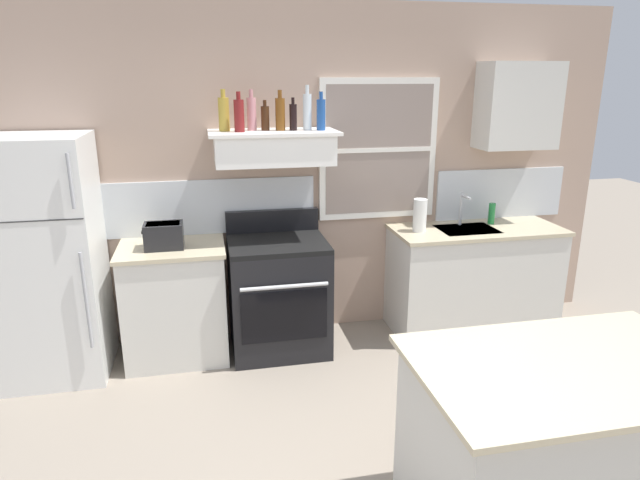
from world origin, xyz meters
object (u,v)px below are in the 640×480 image
at_px(bottle_red_label_wine, 239,115).
at_px(bottle_blue_liqueur, 321,114).
at_px(bottle_rose_pink, 252,113).
at_px(refrigerator, 48,260).
at_px(bottle_champagne_gold_foil, 224,114).
at_px(paper_towel_roll, 420,215).
at_px(toaster, 164,235).
at_px(bottle_amber_wine, 280,114).
at_px(bottle_clear_tall, 307,111).
at_px(bottle_brown_stout, 265,118).
at_px(kitchen_island, 559,451).
at_px(stove_range, 278,294).
at_px(bottle_balsamic_dark, 293,117).
at_px(dish_soap_bottle, 492,213).

bearing_deg(bottle_red_label_wine, bottle_blue_liqueur, -0.27).
bearing_deg(bottle_rose_pink, refrigerator, -173.56).
height_order(bottle_champagne_gold_foil, paper_towel_roll, bottle_champagne_gold_foil).
xyz_separation_m(toaster, paper_towel_roll, (2.02, 0.05, 0.04)).
xyz_separation_m(bottle_amber_wine, paper_towel_roll, (1.13, -0.05, -0.82)).
height_order(bottle_amber_wine, bottle_clear_tall, bottle_clear_tall).
xyz_separation_m(bottle_brown_stout, paper_towel_roll, (1.24, -0.08, -0.79)).
xyz_separation_m(bottle_red_label_wine, kitchen_island, (1.28, -2.21, -1.41)).
relative_size(stove_range, bottle_red_label_wine, 3.81).
height_order(bottle_balsamic_dark, bottle_blue_liqueur, bottle_blue_liqueur).
height_order(bottle_amber_wine, paper_towel_roll, bottle_amber_wine).
bearing_deg(bottle_rose_pink, bottle_balsamic_dark, -13.16).
xyz_separation_m(bottle_blue_liqueur, kitchen_island, (0.67, -2.21, -1.41)).
distance_m(bottle_brown_stout, bottle_balsamic_dark, 0.21).
relative_size(toaster, bottle_amber_wine, 1.01).
height_order(bottle_rose_pink, kitchen_island, bottle_rose_pink).
height_order(bottle_clear_tall, kitchen_island, bottle_clear_tall).
relative_size(bottle_red_label_wine, paper_towel_roll, 1.06).
xyz_separation_m(refrigerator, bottle_rose_pink, (1.50, 0.17, 0.99)).
distance_m(stove_range, bottle_clear_tall, 1.45).
bearing_deg(bottle_blue_liqueur, bottle_amber_wine, 171.07).
relative_size(bottle_champagne_gold_foil, dish_soap_bottle, 1.68).
bearing_deg(bottle_amber_wine, bottle_red_label_wine, -171.77).
relative_size(stove_range, kitchen_island, 0.78).
relative_size(bottle_amber_wine, bottle_balsamic_dark, 1.22).
bearing_deg(refrigerator, dish_soap_bottle, 2.60).
relative_size(toaster, kitchen_island, 0.21).
xyz_separation_m(toaster, kitchen_island, (1.87, -2.16, -0.55)).
bearing_deg(bottle_clear_tall, bottle_balsamic_dark, -175.11).
distance_m(stove_range, bottle_brown_stout, 1.38).
height_order(paper_towel_roll, kitchen_island, paper_towel_roll).
height_order(toaster, kitchen_island, toaster).
distance_m(bottle_red_label_wine, bottle_rose_pink, 0.14).
distance_m(toaster, bottle_champagne_gold_foil, 1.00).
xyz_separation_m(toaster, bottle_red_label_wine, (0.59, 0.06, 0.86)).
relative_size(toaster, bottle_balsamic_dark, 1.23).
height_order(bottle_rose_pink, bottle_brown_stout, bottle_rose_pink).
xyz_separation_m(bottle_champagne_gold_foil, bottle_clear_tall, (0.62, -0.04, 0.01)).
xyz_separation_m(bottle_champagne_gold_foil, paper_towel_roll, (1.54, -0.09, -0.83)).
xyz_separation_m(bottle_clear_tall, dish_soap_bottle, (1.62, 0.05, -0.88)).
bearing_deg(bottle_blue_liqueur, toaster, -177.49).
bearing_deg(bottle_red_label_wine, toaster, -174.65).
height_order(refrigerator, dish_soap_bottle, refrigerator).
bearing_deg(paper_towel_roll, bottle_rose_pink, 175.32).
bearing_deg(bottle_brown_stout, kitchen_island, -64.61).
bearing_deg(bottle_blue_liqueur, bottle_brown_stout, 169.80).
height_order(bottle_amber_wine, bottle_balsamic_dark, bottle_amber_wine).
relative_size(bottle_brown_stout, bottle_balsamic_dark, 0.92).
xyz_separation_m(bottle_champagne_gold_foil, bottle_amber_wine, (0.41, -0.03, -0.00)).
relative_size(stove_range, paper_towel_roll, 4.04).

